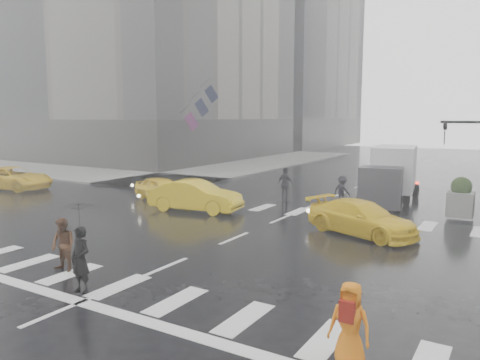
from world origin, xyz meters
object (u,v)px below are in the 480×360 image
Objects in this scene: pedestrian_orange at (350,325)px; taxi_mid at (195,196)px; taxi_front at (162,189)px; box_truck at (391,173)px; pedestrian_brown at (63,245)px.

pedestrian_orange reaches higher than taxi_mid.
taxi_front is 0.82× the size of taxi_mid.
taxi_mid reaches higher than taxi_front.
pedestrian_orange is at bearing -87.05° from box_truck.
pedestrian_orange is 18.02m from box_truck.
pedestrian_brown is at bearing -116.71° from box_truck.
taxi_mid is at bearing -144.20° from box_truck.
taxi_front is at bearing 142.39° from pedestrian_orange.
taxi_front is 0.67× the size of box_truck.
box_truck is (-3.50, 17.66, 0.79)m from pedestrian_orange.
box_truck is (5.60, 16.78, 0.80)m from pedestrian_brown.
pedestrian_orange is at bearing -7.48° from pedestrian_brown.
pedestrian_orange is 18.72m from taxi_front.
taxi_mid is at bearing 138.62° from pedestrian_orange.
pedestrian_orange reaches higher than pedestrian_brown.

